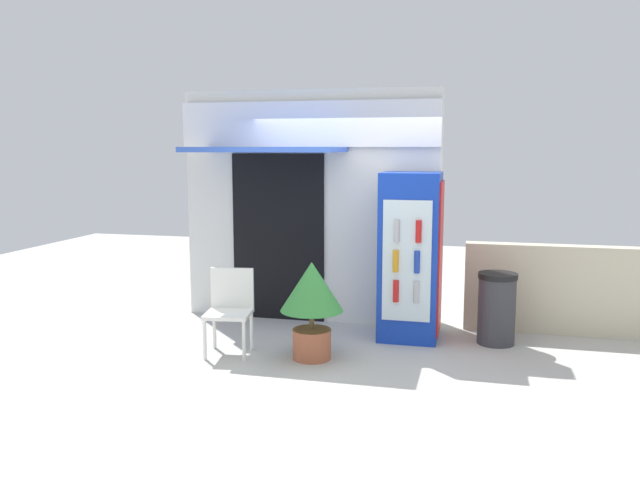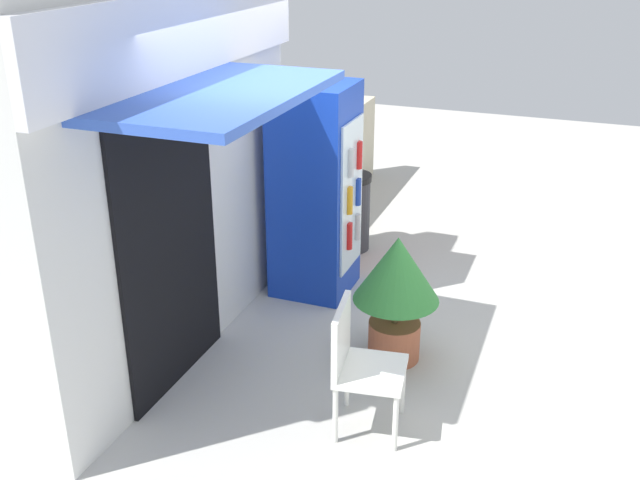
{
  "view_description": "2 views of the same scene",
  "coord_description": "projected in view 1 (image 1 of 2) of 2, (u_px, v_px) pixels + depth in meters",
  "views": [
    {
      "loc": [
        1.43,
        -6.3,
        2.15
      ],
      "look_at": [
        -0.22,
        0.34,
        1.17
      ],
      "focal_mm": 36.02,
      "sensor_mm": 36.0,
      "label": 1
    },
    {
      "loc": [
        -4.92,
        -1.34,
        3.1
      ],
      "look_at": [
        -0.37,
        0.4,
        0.98
      ],
      "focal_mm": 41.2,
      "sensor_mm": 36.0,
      "label": 2
    }
  ],
  "objects": [
    {
      "name": "drink_cooler",
      "position": [
        411.0,
        256.0,
        7.21
      ],
      "size": [
        0.67,
        0.72,
        1.88
      ],
      "color": "#1438B2",
      "rests_on": "ground"
    },
    {
      "name": "ground",
      "position": [
        332.0,
        356.0,
        6.7
      ],
      "size": [
        16.0,
        16.0,
        0.0
      ],
      "primitive_type": "plane",
      "color": "beige"
    },
    {
      "name": "stone_boundary_wall",
      "position": [
        588.0,
        291.0,
        7.37
      ],
      "size": [
        2.77,
        0.22,
        1.04
      ],
      "primitive_type": "cube",
      "color": "beige",
      "rests_on": "ground"
    },
    {
      "name": "plastic_chair",
      "position": [
        230.0,
        305.0,
        6.76
      ],
      "size": [
        0.52,
        0.5,
        0.89
      ],
      "color": "white",
      "rests_on": "ground"
    },
    {
      "name": "trash_bin",
      "position": [
        497.0,
        308.0,
        7.06
      ],
      "size": [
        0.43,
        0.43,
        0.79
      ],
      "color": "#38383D",
      "rests_on": "ground"
    },
    {
      "name": "storefront_building",
      "position": [
        309.0,
        202.0,
        8.0
      ],
      "size": [
        3.2,
        1.3,
        2.85
      ],
      "color": "silver",
      "rests_on": "ground"
    },
    {
      "name": "potted_plant_near_shop",
      "position": [
        312.0,
        297.0,
        6.52
      ],
      "size": [
        0.65,
        0.65,
        1.01
      ],
      "color": "#AD5B3D",
      "rests_on": "ground"
    }
  ]
}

